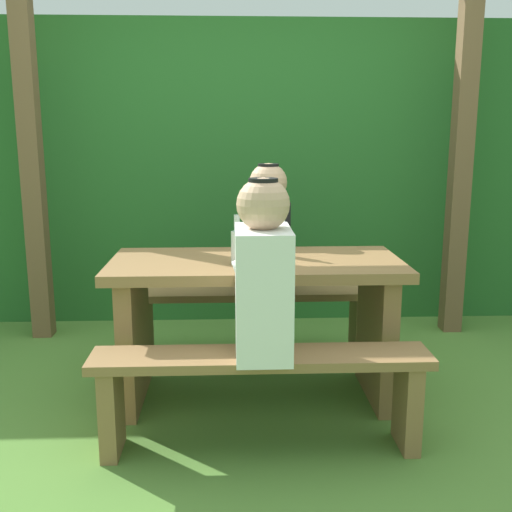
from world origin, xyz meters
name	(u,v)px	position (x,y,z in m)	size (l,w,h in m)	color
ground_plane	(256,397)	(0.00, 0.00, 0.00)	(12.00, 12.00, 0.00)	#517F33
hedge_backdrop	(246,170)	(0.00, 1.79, 1.02)	(6.40, 1.01, 2.04)	#266026
pergola_post_left	(32,167)	(-1.35, 1.00, 1.10)	(0.12, 0.12, 2.19)	brown
pergola_post_right	(460,166)	(1.35, 1.00, 1.10)	(0.12, 0.12, 2.19)	brown
picnic_table	(256,305)	(0.00, 0.00, 0.49)	(1.40, 0.64, 0.71)	olive
bench_near	(261,381)	(0.00, -0.50, 0.31)	(1.40, 0.24, 0.43)	olive
bench_far	(252,310)	(0.00, 0.50, 0.31)	(1.40, 0.24, 0.43)	olive
person_white_shirt	(263,275)	(0.01, -0.50, 0.76)	(0.25, 0.35, 0.72)	white
person_black_coat	(268,233)	(0.09, 0.50, 0.76)	(0.25, 0.35, 0.72)	black
drinking_glass	(256,246)	(0.01, 0.10, 0.76)	(0.08, 0.08, 0.09)	silver
bottle_left	(282,238)	(0.13, 0.08, 0.80)	(0.06, 0.06, 0.22)	silver
bottle_right	(267,244)	(0.05, -0.05, 0.80)	(0.06, 0.06, 0.22)	silver
bottle_center	(237,245)	(-0.09, -0.10, 0.80)	(0.06, 0.06, 0.23)	silver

